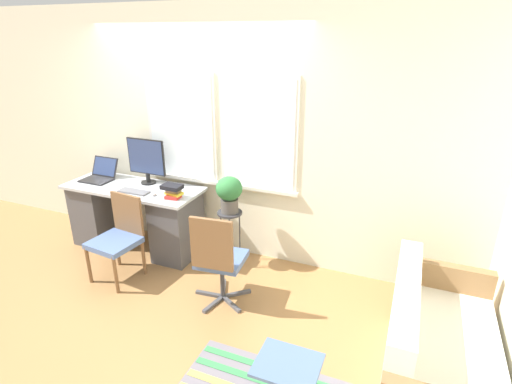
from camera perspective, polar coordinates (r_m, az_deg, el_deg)
ground_plane at (r=4.48m, az=-11.66°, el=-11.01°), size 14.00×14.00×0.00m
wall_back_with_window at (r=4.50m, az=-7.87°, el=8.14°), size 9.00×0.12×2.70m
desk at (r=4.89m, az=-16.76°, el=-3.26°), size 1.61×0.63×0.77m
laptop at (r=5.11m, az=-21.46°, el=2.25°), size 0.35×0.34×0.24m
monitor at (r=4.73m, az=-15.40°, el=4.52°), size 0.48×0.17×0.52m
keyboard at (r=4.57m, az=-17.07°, el=0.06°), size 0.35×0.13×0.02m
mouse at (r=4.42m, az=-14.35°, el=-0.32°), size 0.04×0.06×0.03m
book_stack at (r=4.29m, az=-11.80°, el=0.20°), size 0.22×0.16×0.15m
desk_chair_wooden at (r=4.34m, az=-19.07°, el=-5.95°), size 0.48×0.49×0.87m
office_chair_swivel at (r=3.69m, az=-5.39°, el=-9.40°), size 0.54×0.55×0.94m
couch_loveseat at (r=3.26m, az=24.14°, el=-20.65°), size 0.73×1.47×0.83m
plant_stand at (r=4.27m, az=-3.76°, el=-3.77°), size 0.27×0.27×0.63m
potted_plant at (r=4.15m, az=-3.86°, el=-0.01°), size 0.28×0.28×0.39m
folding_stool at (r=2.82m, az=4.52°, el=-23.78°), size 0.41×0.35×0.42m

